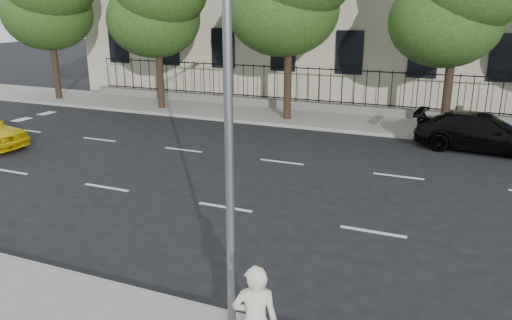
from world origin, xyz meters
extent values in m
plane|color=black|center=(0.00, 0.00, 0.00)|extent=(120.00, 120.00, 0.00)
cube|color=gray|center=(0.00, 14.00, 0.07)|extent=(60.00, 4.00, 0.15)
cube|color=slate|center=(0.00, 15.70, 0.35)|extent=(30.00, 0.50, 0.40)
cube|color=black|center=(0.00, 15.70, 0.65)|extent=(28.80, 0.05, 0.05)
cube|color=black|center=(0.00, 15.70, 2.25)|extent=(28.80, 0.05, 0.05)
cylinder|color=slate|center=(2.50, -2.30, 4.15)|extent=(0.14, 0.14, 8.00)
cylinder|color=#382619|center=(-16.00, 13.20, 1.72)|extent=(0.36, 0.36, 3.15)
ellipsoid|color=#244517|center=(-16.40, 13.50, 4.86)|extent=(4.94, 4.94, 4.06)
cylinder|color=#382619|center=(-9.00, 13.20, 1.64)|extent=(0.36, 0.36, 2.97)
ellipsoid|color=#244517|center=(-9.40, 13.50, 4.62)|extent=(4.75, 4.75, 3.90)
cylinder|color=#382619|center=(-2.00, 13.20, 1.81)|extent=(0.36, 0.36, 3.32)
ellipsoid|color=#244517|center=(-2.40, 13.50, 5.09)|extent=(5.13, 5.13, 4.21)
cylinder|color=#382619|center=(5.00, 13.20, 1.69)|extent=(0.36, 0.36, 3.08)
ellipsoid|color=#244517|center=(4.60, 13.50, 4.67)|extent=(4.56, 4.56, 3.74)
imported|color=black|center=(6.45, 11.30, 0.71)|extent=(5.04, 2.34, 1.42)
camera|label=1|loc=(5.67, -8.79, 5.23)|focal=35.00mm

